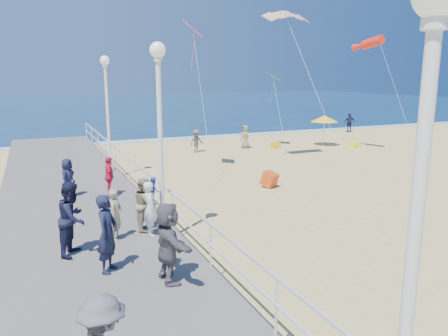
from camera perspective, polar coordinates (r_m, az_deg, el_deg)
name	(u,v)px	position (r m, az deg, el deg)	size (l,w,h in m)	color
ground	(314,218)	(15.46, 11.62, -6.44)	(160.00, 160.00, 0.00)	#E0C575
ocean	(86,105)	(77.52, -17.56, 7.83)	(160.00, 90.00, 0.05)	#0D2C4F
surf_line	(156,140)	(33.86, -8.83, 3.67)	(160.00, 1.20, 0.04)	white
boardwalk	(88,246)	(12.80, -17.36, -9.74)	(5.00, 44.00, 0.40)	slate
railing	(172,200)	(12.92, -6.79, -4.14)	(0.05, 42.00, 0.55)	white
lamp_post_near	(418,200)	(4.52, 24.03, -3.81)	(0.44, 0.44, 5.32)	white
lamp_post_mid	(160,118)	(12.39, -8.40, 6.49)	(0.44, 0.44, 5.32)	white
lamp_post_far	(107,101)	(21.18, -15.04, 8.42)	(0.44, 0.44, 5.32)	white
woman_holding_toddler	(150,208)	(12.45, -9.59, -5.22)	(0.56, 0.37, 1.55)	silver
toddler_held	(154,191)	(12.49, -9.17, -2.92)	(0.38, 0.29, 0.78)	#3049B4
spectator_0	(107,233)	(10.34, -14.99, -8.26)	(0.66, 0.44, 1.82)	#171A32
spectator_1	(145,204)	(12.89, -10.31, -4.67)	(0.75, 0.58, 1.54)	gray
spectator_3	(109,176)	(16.81, -14.75, -1.07)	(0.87, 0.36, 1.48)	#E21C43
spectator_4	(68,178)	(17.12, -19.76, -1.22)	(0.71, 0.46, 1.45)	#1A1A39
spectator_5	(168,243)	(9.60, -7.31, -9.64)	(1.66, 0.53, 1.79)	#57565B
spectator_6	(116,215)	(12.32, -13.94, -5.92)	(0.51, 0.34, 1.41)	gray
spectator_7	(73,218)	(11.58, -19.17, -6.21)	(0.91, 0.71, 1.87)	black
beach_walker_a	(197,141)	(27.96, -3.60, 3.54)	(0.96, 0.55, 1.49)	#4F4F53
beach_walker_b	(349,123)	(39.76, 16.06, 5.73)	(0.98, 0.41, 1.67)	#201C3E
beach_walker_c	(245,137)	(29.61, 2.77, 4.10)	(0.76, 0.50, 1.56)	#83805A
box_kite	(270,181)	(19.27, 5.97, -1.67)	(0.55, 0.55, 0.60)	red
beach_umbrella	(324,119)	(31.25, 12.97, 6.30)	(1.90, 1.90, 2.14)	white
beach_chair_left	(275,145)	(29.85, 6.73, 2.96)	(0.55, 0.55, 0.40)	yellow
beach_chair_right	(355,145)	(31.10, 16.71, 2.90)	(0.55, 0.55, 0.40)	#EBFE1A
kite_parafoil	(287,14)	(24.80, 8.28, 19.30)	(2.68, 0.90, 0.30)	#CD5318
kite_windsock	(373,42)	(28.95, 18.84, 15.28)	(0.56, 0.56, 2.27)	red
kite_diamond_pink	(193,29)	(21.71, -4.13, 17.69)	(1.19, 1.19, 0.02)	#E2538B
kite_diamond_green	(273,76)	(29.84, 6.38, 11.84)	(1.10, 1.10, 0.02)	green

